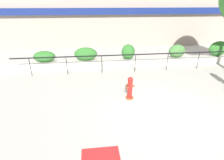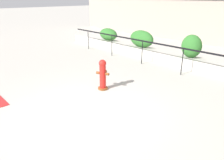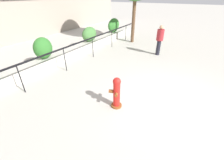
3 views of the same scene
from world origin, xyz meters
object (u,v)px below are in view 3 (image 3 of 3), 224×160
(hedge_bush_4, at_px, (114,25))
(pedestrian, at_px, (160,38))
(hedge_bush_2, at_px, (43,48))
(fire_hydrant, at_px, (117,92))
(hedge_bush_3, at_px, (89,34))

(hedge_bush_4, xyz_separation_m, pedestrian, (-1.96, -4.25, -0.05))
(hedge_bush_2, bearing_deg, fire_hydrant, -100.40)
(hedge_bush_3, relative_size, pedestrian, 0.69)
(hedge_bush_3, distance_m, fire_hydrant, 6.25)
(hedge_bush_2, relative_size, fire_hydrant, 0.95)
(pedestrian, bearing_deg, hedge_bush_3, 105.63)
(hedge_bush_2, xyz_separation_m, fire_hydrant, (-0.82, -4.48, -0.46))
(hedge_bush_3, bearing_deg, hedge_bush_2, 180.00)
(hedge_bush_2, height_order, hedge_bush_3, hedge_bush_2)
(hedge_bush_2, xyz_separation_m, pedestrian, (4.71, -4.25, -0.02))
(fire_hydrant, bearing_deg, hedge_bush_3, 45.91)
(hedge_bush_4, relative_size, fire_hydrant, 1.35)
(hedge_bush_2, relative_size, hedge_bush_4, 0.70)
(fire_hydrant, bearing_deg, hedge_bush_4, 30.88)
(hedge_bush_2, height_order, fire_hydrant, hedge_bush_2)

